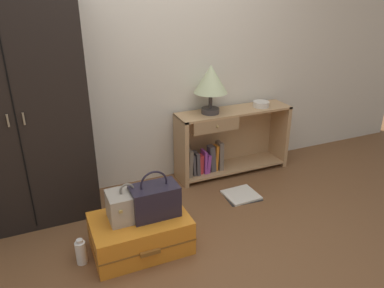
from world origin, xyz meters
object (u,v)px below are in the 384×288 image
object	(u,v)px
bookshelf	(227,142)
table_lamp	(211,81)
wardrobe	(16,110)
handbag	(155,200)
bowl	(261,104)
bottle	(81,252)
suitcase_large	(140,233)
train_case	(128,205)
open_book_on_floor	(241,195)

from	to	relation	value
bookshelf	table_lamp	distance (m)	0.68
wardrobe	handbag	world-z (taller)	wardrobe
bowl	bottle	world-z (taller)	bowl
suitcase_large	bottle	xyz separation A→B (m)	(-0.42, 0.01, -0.04)
suitcase_large	bottle	world-z (taller)	suitcase_large
train_case	open_book_on_floor	distance (m)	1.21
suitcase_large	train_case	size ratio (longest dim) A/B	2.48
suitcase_large	open_book_on_floor	bearing A→B (deg)	18.06
bookshelf	train_case	xyz separation A→B (m)	(-1.22, -0.80, 0.04)
wardrobe	table_lamp	distance (m)	1.65
handbag	wardrobe	bearing A→B (deg)	136.70
table_lamp	suitcase_large	world-z (taller)	table_lamp
bookshelf	suitcase_large	world-z (taller)	bookshelf
bookshelf	train_case	bearing A→B (deg)	-146.70
bowl	open_book_on_floor	size ratio (longest dim) A/B	0.49
bookshelf	open_book_on_floor	world-z (taller)	bookshelf
wardrobe	bookshelf	size ratio (longest dim) A/B	1.59
table_lamp	bowl	bearing A→B (deg)	-2.18
bowl	handbag	world-z (taller)	bowl
suitcase_large	handbag	xyz separation A→B (m)	(0.12, -0.00, 0.25)
wardrobe	train_case	size ratio (longest dim) A/B	6.67
bookshelf	open_book_on_floor	distance (m)	0.60
bottle	open_book_on_floor	bearing A→B (deg)	12.57
wardrobe	bowl	size ratio (longest dim) A/B	11.49
wardrobe	bookshelf	xyz separation A→B (m)	(1.85, 0.08, -0.60)
bookshelf	suitcase_large	size ratio (longest dim) A/B	1.69
wardrobe	bottle	world-z (taller)	wardrobe
train_case	bottle	xyz separation A→B (m)	(-0.36, -0.02, -0.28)
table_lamp	bookshelf	bearing A→B (deg)	4.61
bookshelf	bottle	size ratio (longest dim) A/B	6.01
bookshelf	bowl	size ratio (longest dim) A/B	7.22
table_lamp	bottle	xyz separation A→B (m)	(-1.38, -0.81, -0.89)
wardrobe	table_lamp	world-z (taller)	wardrobe
wardrobe	bookshelf	bearing A→B (deg)	2.53
suitcase_large	train_case	bearing A→B (deg)	151.57
wardrobe	bottle	size ratio (longest dim) A/B	9.56
table_lamp	open_book_on_floor	xyz separation A→B (m)	(0.10, -0.48, -0.97)
wardrobe	open_book_on_floor	xyz separation A→B (m)	(1.74, -0.41, -0.92)
bookshelf	train_case	size ratio (longest dim) A/B	4.19
bookshelf	bowl	world-z (taller)	bowl
bottle	open_book_on_floor	xyz separation A→B (m)	(1.47, 0.33, -0.08)
handbag	open_book_on_floor	bearing A→B (deg)	20.35
table_lamp	handbag	distance (m)	1.32
bowl	bottle	distance (m)	2.17
table_lamp	suitcase_large	xyz separation A→B (m)	(-0.96, -0.82, -0.85)
suitcase_large	open_book_on_floor	xyz separation A→B (m)	(1.05, 0.34, -0.12)
table_lamp	handbag	world-z (taller)	table_lamp
wardrobe	bowl	xyz separation A→B (m)	(2.20, 0.04, -0.24)
handbag	bottle	bearing A→B (deg)	178.09
wardrobe	bookshelf	world-z (taller)	wardrobe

